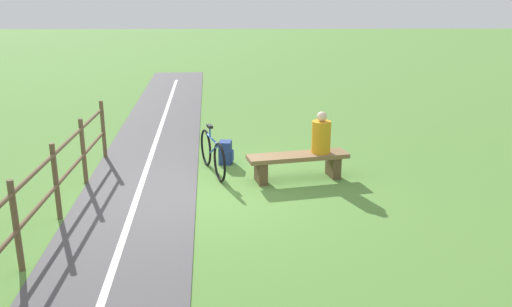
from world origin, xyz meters
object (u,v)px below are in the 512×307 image
person_seated (321,135)px  backpack (226,153)px  bicycle (212,154)px  bench (298,162)px

person_seated → backpack: size_ratio=1.67×
backpack → person_seated: bearing=153.9°
person_seated → bicycle: size_ratio=0.46×
bench → bicycle: bearing=-27.0°
bench → person_seated: (-0.43, -0.10, 0.48)m
bicycle → backpack: 0.63m
person_seated → bench: bearing=0.0°
person_seated → bicycle: bearing=-21.4°
person_seated → bicycle: (2.02, -0.31, -0.43)m
bench → backpack: size_ratio=4.15×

